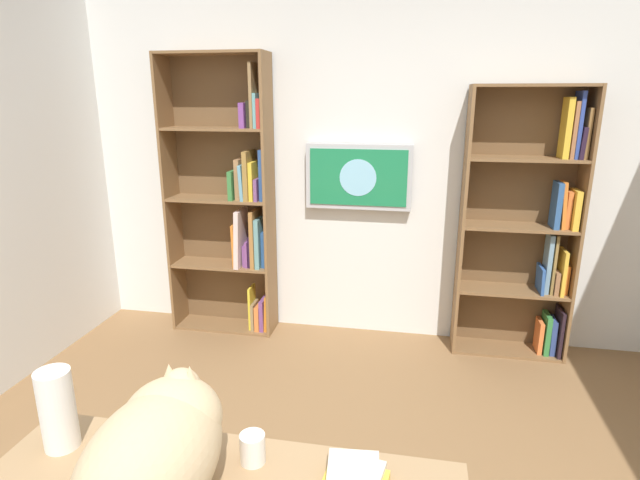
% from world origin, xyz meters
% --- Properties ---
extents(wall_back, '(4.52, 0.06, 2.70)m').
position_xyz_m(wall_back, '(0.00, -2.23, 1.35)').
color(wall_back, silver).
rests_on(wall_back, ground).
extents(bookshelf_left, '(0.80, 0.28, 1.95)m').
position_xyz_m(bookshelf_left, '(-1.21, -2.07, 0.96)').
color(bookshelf_left, brown).
rests_on(bookshelf_left, ground).
extents(bookshelf_right, '(0.83, 0.28, 2.19)m').
position_xyz_m(bookshelf_right, '(1.03, -2.06, 1.05)').
color(bookshelf_right, brown).
rests_on(bookshelf_right, ground).
extents(wall_mounted_tv, '(0.80, 0.07, 0.49)m').
position_xyz_m(wall_mounted_tv, '(0.04, -2.15, 1.28)').
color(wall_mounted_tv, '#B7B7BC').
extents(cat, '(0.34, 0.69, 0.34)m').
position_xyz_m(cat, '(0.28, 0.57, 0.94)').
color(cat, '#D1B284').
rests_on(cat, desk).
extents(paper_towel_roll, '(0.11, 0.11, 0.27)m').
position_xyz_m(paper_towel_roll, '(0.71, 0.43, 0.91)').
color(paper_towel_roll, white).
rests_on(paper_towel_roll, desk).
extents(coffee_mug, '(0.08, 0.08, 0.10)m').
position_xyz_m(coffee_mug, '(0.07, 0.38, 0.82)').
color(coffee_mug, white).
rests_on(coffee_mug, desk).
extents(desk_book_stack, '(0.20, 0.16, 0.06)m').
position_xyz_m(desk_book_stack, '(-0.25, 0.41, 0.80)').
color(desk_book_stack, gold).
rests_on(desk_book_stack, desk).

